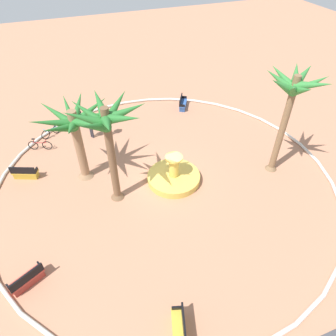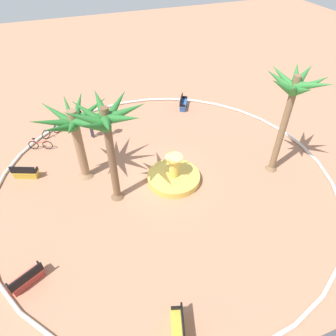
{
  "view_description": "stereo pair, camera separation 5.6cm",
  "coord_description": "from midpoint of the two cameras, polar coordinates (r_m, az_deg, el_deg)",
  "views": [
    {
      "loc": [
        4.78,
        13.37,
        13.32
      ],
      "look_at": [
        -0.14,
        0.07,
        1.0
      ],
      "focal_mm": 32.56,
      "sensor_mm": 36.0,
      "label": 1
    },
    {
      "loc": [
        4.73,
        13.39,
        13.32
      ],
      "look_at": [
        -0.14,
        0.07,
        1.0
      ],
      "focal_mm": 32.56,
      "sensor_mm": 36.0,
      "label": 2
    }
  ],
  "objects": [
    {
      "name": "ground_plane",
      "position": [
        19.47,
        -0.53,
        -2.19
      ],
      "size": [
        80.0,
        80.0,
        0.0
      ],
      "primitive_type": "plane",
      "color": "tan"
    },
    {
      "name": "plaza_curb",
      "position": [
        19.4,
        -0.54,
        -1.97
      ],
      "size": [
        21.13,
        21.13,
        0.2
      ],
      "primitive_type": "torus",
      "color": "silver",
      "rests_on": "ground"
    },
    {
      "name": "fountain",
      "position": [
        19.23,
        0.99,
        -1.68
      ],
      "size": [
        3.32,
        3.32,
        1.91
      ],
      "color": "gold",
      "rests_on": "ground"
    },
    {
      "name": "palm_tree_near_fountain",
      "position": [
        18.22,
        -17.13,
        7.44
      ],
      "size": [
        4.71,
        4.62,
        5.04
      ],
      "color": "#8E6B4C",
      "rests_on": "ground"
    },
    {
      "name": "palm_tree_by_curb",
      "position": [
        18.51,
        22.2,
        12.65
      ],
      "size": [
        3.53,
        3.59,
        6.79
      ],
      "color": "brown",
      "rests_on": "ground"
    },
    {
      "name": "palm_tree_mid_plaza",
      "position": [
        15.49,
        -11.47,
        7.48
      ],
      "size": [
        4.14,
        4.22,
        6.33
      ],
      "color": "brown",
      "rests_on": "ground"
    },
    {
      "name": "bench_east",
      "position": [
        26.7,
        2.72,
        11.86
      ],
      "size": [
        1.22,
        1.64,
        1.0
      ],
      "color": "#335BA8",
      "rests_on": "ground"
    },
    {
      "name": "bench_west",
      "position": [
        13.91,
        1.97,
        -27.96
      ],
      "size": [
        0.94,
        1.68,
        1.0
      ],
      "color": "gold",
      "rests_on": "ground"
    },
    {
      "name": "bench_north",
      "position": [
        16.15,
        -24.92,
        -18.47
      ],
      "size": [
        1.65,
        1.19,
        1.0
      ],
      "color": "#B73D33",
      "rests_on": "ground"
    },
    {
      "name": "bench_southeast",
      "position": [
        21.43,
        -25.22,
        -0.92
      ],
      "size": [
        1.67,
        1.06,
        1.0
      ],
      "color": "gold",
      "rests_on": "ground"
    },
    {
      "name": "bench_southwest",
      "position": [
        25.46,
        -15.56,
        8.75
      ],
      "size": [
        1.11,
        1.66,
        1.0
      ],
      "color": "#335BA8",
      "rests_on": "ground"
    },
    {
      "name": "bicycle_red_frame",
      "position": [
        23.5,
        -22.89,
        3.97
      ],
      "size": [
        1.64,
        0.69,
        0.94
      ],
      "color": "black",
      "rests_on": "ground"
    },
    {
      "name": "bicycle_by_lamppost",
      "position": [
        24.69,
        -21.06,
        6.41
      ],
      "size": [
        1.49,
        0.96,
        0.94
      ],
      "color": "black",
      "rests_on": "ground"
    },
    {
      "name": "person_cyclist_helmet",
      "position": [
        23.31,
        -11.2,
        8.03
      ],
      "size": [
        0.32,
        0.49,
        1.66
      ],
      "color": "#33333D",
      "rests_on": "ground"
    },
    {
      "name": "person_cyclist_photo",
      "position": [
        23.33,
        -14.35,
        7.46
      ],
      "size": [
        0.35,
        0.46,
        1.63
      ],
      "color": "#33333D",
      "rests_on": "ground"
    }
  ]
}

